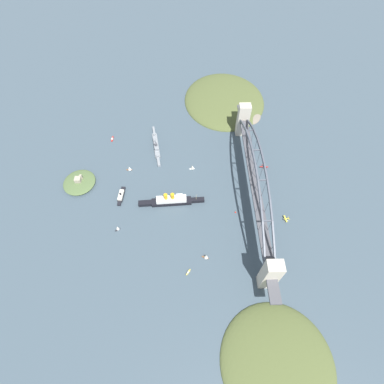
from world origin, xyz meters
The scene contains 17 objects.
ground_plane centered at (0.00, 0.00, 0.00)m, with size 1400.00×1400.00×0.00m, color #3D4C56.
harbor_arch_bridge centered at (0.00, 0.00, 29.80)m, with size 297.39×16.97×65.47m.
headland_west_shore centered at (-196.35, -1.23, 0.00)m, with size 112.12×109.98×17.84m.
headland_east_shore centered at (198.83, 17.21, 0.00)m, with size 159.36×138.62×20.91m.
ocean_liner centered at (-11.47, 106.16, 5.52)m, with size 13.81×86.66×19.90m.
naval_cruiser centered at (90.70, 132.05, 2.86)m, with size 82.20×17.07×17.07m.
harbor_ferry_steamer centered at (-0.44, 173.64, 2.45)m, with size 29.99×8.15×8.01m.
fort_island_mid_harbor centered at (22.24, 233.88, 3.29)m, with size 44.77×43.69×12.99m.
seaplane_taxiing_near_bridge centered at (-39.37, -39.56, 1.83)m, with size 9.96×7.86×4.67m.
seaplane_second_in_formation centered at (46.47, -25.53, 2.02)m, with size 7.56×11.93×4.83m.
small_boat_0 centered at (-105.54, 84.74, 0.75)m, with size 7.42×5.58×2.04m.
small_boat_1 centered at (45.48, 167.38, 3.75)m, with size 4.72×8.36×8.05m.
small_boat_2 centered at (107.99, 201.59, 0.74)m, with size 11.73×2.86×2.09m.
small_boat_3 centered at (46.06, 77.40, 3.87)m, with size 4.76×8.05×8.37m.
small_boat_4 centered at (-88.43, 63.82, 4.10)m, with size 5.97×8.26×8.80m.
small_boat_5 centered at (-49.93, 171.43, 4.18)m, with size 5.76×6.71×8.95m.
channel_marker_buoy centered at (-27.33, 22.99, 1.12)m, with size 2.20×2.20×2.75m.
Camera 1 is at (-212.61, 82.08, 314.20)m, focal length 26.36 mm.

